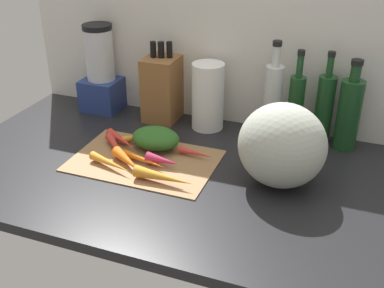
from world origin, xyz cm
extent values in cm
cube|color=black|center=(0.00, 0.00, -1.50)|extent=(170.00, 80.00, 3.00)
cube|color=silver|center=(0.00, 38.50, 30.00)|extent=(170.00, 3.00, 60.00)
cube|color=#997047|center=(-25.30, -0.18, 0.40)|extent=(43.56, 29.07, 0.80)
cone|color=red|center=(-36.33, 6.26, 2.28)|extent=(14.00, 9.46, 2.96)
cone|color=red|center=(-35.17, 0.91, 2.21)|extent=(14.42, 14.76, 2.82)
cone|color=#B2264C|center=(-18.41, -1.62, 2.51)|extent=(10.65, 4.04, 3.42)
cone|color=orange|center=(-24.07, -2.33, 1.88)|extent=(15.60, 6.01, 2.16)
cone|color=orange|center=(-28.04, -5.42, 2.50)|extent=(13.83, 10.91, 3.40)
cone|color=orange|center=(-14.40, -10.25, 2.56)|extent=(17.97, 4.37, 3.51)
cone|color=red|center=(-11.17, 7.02, 1.91)|extent=(11.67, 3.49, 2.22)
cone|color=orange|center=(-31.57, 11.16, 2.06)|extent=(11.13, 11.12, 2.53)
cone|color=#B2264C|center=(-15.10, -9.89, 2.18)|extent=(13.54, 2.96, 2.75)
cone|color=orange|center=(-32.30, -8.00, 2.13)|extent=(16.18, 7.25, 2.66)
ellipsoid|color=#2D6023|center=(-25.11, 8.13, 4.06)|extent=(15.43, 11.87, 6.53)
ellipsoid|color=#B2B7A8|center=(15.44, 2.19, 11.91)|extent=(24.13, 21.76, 23.83)
cube|color=brown|center=(-32.61, 30.97, 11.38)|extent=(11.38, 13.41, 22.76)
cylinder|color=black|center=(-35.27, 30.25, 25.51)|extent=(2.05, 2.05, 5.50)
cylinder|color=black|center=(-32.61, 30.93, 25.51)|extent=(2.19, 2.19, 5.50)
cylinder|color=black|center=(-29.96, 31.91, 25.51)|extent=(2.03, 2.03, 5.50)
cube|color=navy|center=(-57.30, 31.41, 5.86)|extent=(13.75, 13.75, 11.73)
cylinder|color=silver|center=(-57.30, 31.41, 20.92)|extent=(10.31, 10.31, 18.38)
cylinder|color=black|center=(-57.30, 31.41, 31.01)|extent=(10.52, 10.52, 1.80)
cylinder|color=white|center=(-15.12, 29.50, 11.52)|extent=(10.90, 10.90, 23.03)
cylinder|color=silver|center=(7.08, 28.73, 12.47)|extent=(5.81, 5.81, 24.94)
cylinder|color=silver|center=(7.08, 28.73, 28.18)|extent=(2.52, 2.52, 6.49)
cylinder|color=black|center=(7.08, 28.73, 32.23)|extent=(2.89, 2.89, 1.60)
cylinder|color=#19421E|center=(14.33, 30.11, 10.96)|extent=(5.06, 5.06, 21.93)
cylinder|color=#19421E|center=(14.33, 30.11, 25.43)|extent=(2.05, 2.05, 7.00)
cylinder|color=black|center=(14.33, 30.11, 29.72)|extent=(2.36, 2.36, 1.60)
cylinder|color=#19421E|center=(23.09, 32.24, 11.24)|extent=(5.69, 5.69, 22.49)
cylinder|color=#19421E|center=(23.09, 32.24, 25.64)|extent=(2.04, 2.04, 6.31)
cylinder|color=black|center=(23.09, 32.24, 29.60)|extent=(2.35, 2.35, 1.60)
cylinder|color=#19421E|center=(30.76, 30.70, 11.30)|extent=(7.22, 7.22, 22.59)
cylinder|color=#19421E|center=(30.76, 30.70, 25.08)|extent=(3.16, 3.16, 4.99)
cylinder|color=black|center=(30.76, 30.70, 28.38)|extent=(3.63, 3.63, 1.60)
camera|label=1|loc=(32.17, -111.74, 71.93)|focal=44.13mm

